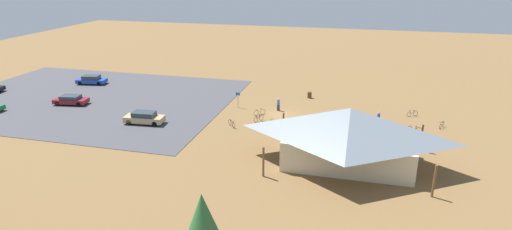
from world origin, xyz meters
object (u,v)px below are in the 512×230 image
bicycle_red_edge_south (232,124)px  bicycle_black_near_porch (259,118)px  bicycle_orange_trailside (317,126)px  bicycle_blue_lone_east (412,114)px  bicycle_green_front_row (414,129)px  bike_pavilion (349,132)px  lot_sign (238,97)px  bicycle_silver_mid_cluster (442,125)px  car_blue_by_curb (92,80)px  trash_bin (310,95)px  visitor_near_lot (378,118)px  bicycle_purple_back_row (271,124)px  bicycle_white_yard_center (291,128)px  visitor_by_pavilion (278,104)px  car_tan_mid_lot (144,118)px  bicycle_yellow_by_bin (260,112)px  car_maroon_far_end (71,100)px

bicycle_red_edge_south → bicycle_black_near_porch: bicycle_black_near_porch is taller
bicycle_orange_trailside → bicycle_blue_lone_east: bearing=-146.9°
bicycle_green_front_row → bicycle_black_near_porch: bicycle_black_near_porch is taller
bike_pavilion → lot_sign: bearing=-41.7°
bicycle_silver_mid_cluster → car_blue_by_curb: car_blue_by_curb is taller
trash_bin → bicycle_orange_trailside: (-2.49, 11.80, -0.07)m
lot_sign → bicycle_blue_lone_east: bearing=-174.5°
car_blue_by_curb → bicycle_green_front_row: bearing=169.6°
bicycle_blue_lone_east → car_blue_by_curb: car_blue_by_curb is taller
trash_bin → visitor_near_lot: visitor_near_lot is taller
bike_pavilion → bicycle_purple_back_row: bearing=-39.1°
car_blue_by_curb → visitor_near_lot: 44.84m
bicycle_white_yard_center → visitor_by_pavilion: visitor_by_pavilion is taller
bicycle_black_near_porch → car_tan_mid_lot: bearing=17.8°
bicycle_yellow_by_bin → bicycle_orange_trailside: bearing=159.4°
bicycle_yellow_by_bin → car_maroon_far_end: 26.15m
bicycle_green_front_row → bicycle_silver_mid_cluster: 4.04m
bicycle_black_near_porch → visitor_by_pavilion: visitor_by_pavilion is taller
bicycle_orange_trailside → visitor_by_pavilion: size_ratio=1.03×
car_blue_by_curb → bicycle_blue_lone_east: bearing=176.2°
bicycle_white_yard_center → bicycle_orange_trailside: bearing=-150.7°
bicycle_green_front_row → car_blue_by_curb: bearing=-10.4°
bicycle_purple_back_row → car_maroon_far_end: size_ratio=0.38×
car_blue_by_curb → bicycle_orange_trailside: bearing=164.3°
bicycle_blue_lone_east → bike_pavilion: bearing=64.7°
visitor_by_pavilion → bicycle_white_yard_center: bearing=112.8°
bicycle_yellow_by_bin → car_tan_mid_lot: size_ratio=0.26×
bicycle_silver_mid_cluster → bicycle_yellow_by_bin: 21.88m
bike_pavilion → car_tan_mid_lot: bike_pavilion is taller
bicycle_white_yard_center → visitor_by_pavilion: (2.86, -6.80, 0.51)m
lot_sign → visitor_near_lot: (-18.12, 1.99, -0.57)m
bicycle_black_near_porch → visitor_by_pavilion: size_ratio=0.91×
bicycle_purple_back_row → car_blue_by_curb: size_ratio=0.37×
bicycle_green_front_row → bicycle_yellow_by_bin: (18.55, -1.32, 0.01)m
visitor_by_pavilion → lot_sign: bearing=0.9°
car_maroon_far_end → car_tan_mid_lot: 14.00m
bicycle_silver_mid_cluster → bicycle_black_near_porch: 21.65m
bicycle_purple_back_row → visitor_near_lot: visitor_near_lot is taller
bicycle_white_yard_center → bicycle_yellow_by_bin: bearing=-43.0°
bicycle_orange_trailside → car_blue_by_curb: bearing=-15.7°
car_maroon_far_end → visitor_by_pavilion: (-28.03, -4.58, 0.21)m
car_maroon_far_end → car_tan_mid_lot: bearing=162.6°
bike_pavilion → bicycle_yellow_by_bin: size_ratio=11.62×
bicycle_silver_mid_cluster → bicycle_yellow_by_bin: bicycle_yellow_by_bin is taller
lot_sign → bicycle_red_edge_south: (-1.32, 7.01, -1.02)m
bicycle_green_front_row → bicycle_silver_mid_cluster: size_ratio=1.06×
car_tan_mid_lot → car_maroon_far_end: bearing=-17.4°
bicycle_orange_trailside → visitor_near_lot: (-6.89, -3.13, 0.46)m
lot_sign → car_maroon_far_end: size_ratio=0.47×
bicycle_white_yard_center → bicycle_yellow_by_bin: 6.61m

